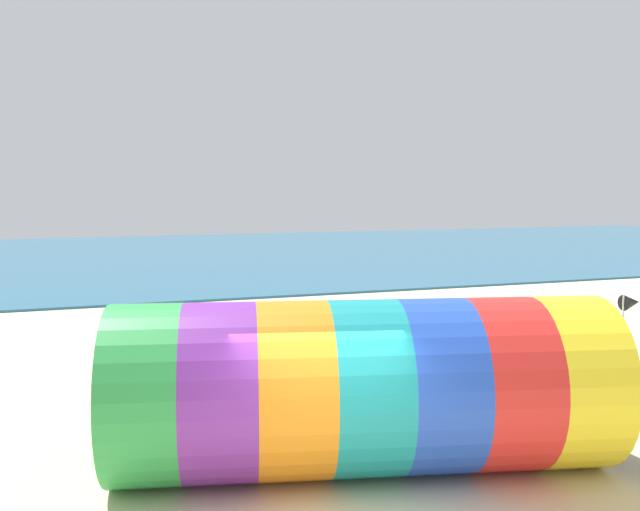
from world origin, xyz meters
The scene contains 3 objects.
sea centered at (0.00, 39.66, 0.05)m, with size 120.00×40.00×0.10m, color #236084.
giant_inflatable_tube centered at (1.04, 1.57, 1.41)m, with size 8.39×4.58×2.81m.
beach_flag centered at (8.41, 3.65, 1.97)m, with size 0.47×0.36×2.23m.
Camera 1 is at (-3.45, -8.71, 4.59)m, focal length 40.00 mm.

